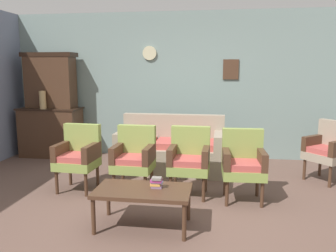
% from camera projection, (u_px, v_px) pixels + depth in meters
% --- Properties ---
extents(ground_plane, '(7.68, 7.68, 0.00)m').
position_uv_depth(ground_plane, '(158.00, 209.00, 4.13)').
color(ground_plane, brown).
extents(wall_back_with_decor, '(6.40, 0.09, 2.70)m').
position_uv_depth(wall_back_with_decor, '(182.00, 85.00, 6.47)').
color(wall_back_with_decor, gray).
rests_on(wall_back_with_decor, ground).
extents(side_cabinet, '(1.16, 0.55, 0.93)m').
position_uv_depth(side_cabinet, '(51.00, 132.00, 6.60)').
color(side_cabinet, '#472D1E').
rests_on(side_cabinet, ground).
extents(cabinet_upper_hutch, '(0.99, 0.38, 1.03)m').
position_uv_depth(cabinet_upper_hutch, '(50.00, 80.00, 6.51)').
color(cabinet_upper_hutch, '#472D1E').
rests_on(cabinet_upper_hutch, side_cabinet).
extents(vase_on_cabinet, '(0.12, 0.12, 0.33)m').
position_uv_depth(vase_on_cabinet, '(43.00, 100.00, 6.33)').
color(vase_on_cabinet, tan).
rests_on(vase_on_cabinet, side_cabinet).
extents(floral_couch, '(1.73, 0.82, 0.90)m').
position_uv_depth(floral_couch, '(171.00, 151.00, 5.67)').
color(floral_couch, gray).
rests_on(floral_couch, ground).
extents(armchair_by_doorway, '(0.55, 0.52, 0.90)m').
position_uv_depth(armchair_by_doorway, '(78.00, 154.00, 4.73)').
color(armchair_by_doorway, '#849947').
rests_on(armchair_by_doorway, ground).
extents(armchair_near_cabinet, '(0.54, 0.51, 0.90)m').
position_uv_depth(armchair_near_cabinet, '(134.00, 156.00, 4.62)').
color(armchair_near_cabinet, '#849947').
rests_on(armchair_near_cabinet, ground).
extents(armchair_near_couch_end, '(0.53, 0.50, 0.90)m').
position_uv_depth(armchair_near_couch_end, '(189.00, 158.00, 4.54)').
color(armchair_near_couch_end, '#849947').
rests_on(armchair_near_couch_end, ground).
extents(armchair_row_middle, '(0.54, 0.51, 0.90)m').
position_uv_depth(armchair_row_middle, '(243.00, 162.00, 4.36)').
color(armchair_row_middle, '#849947').
rests_on(armchair_row_middle, ground).
extents(wingback_chair_by_fireplace, '(0.71, 0.71, 0.90)m').
position_uv_depth(wingback_chair_by_fireplace, '(328.00, 148.00, 5.10)').
color(wingback_chair_by_fireplace, gray).
rests_on(wingback_chair_by_fireplace, ground).
extents(coffee_table, '(1.00, 0.56, 0.42)m').
position_uv_depth(coffee_table, '(143.00, 193.00, 3.61)').
color(coffee_table, '#472D1E').
rests_on(coffee_table, ground).
extents(book_stack_on_table, '(0.13, 0.11, 0.12)m').
position_uv_depth(book_stack_on_table, '(156.00, 182.00, 3.62)').
color(book_stack_on_table, gray).
rests_on(book_stack_on_table, coffee_table).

